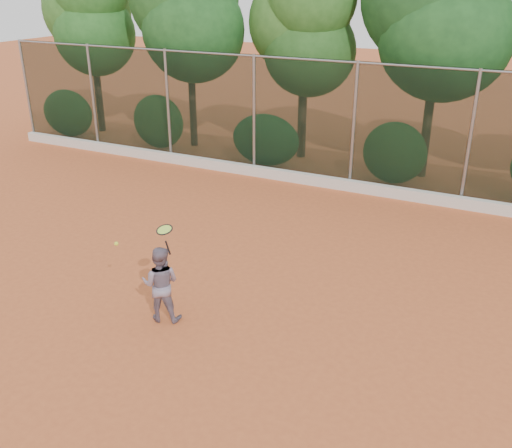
% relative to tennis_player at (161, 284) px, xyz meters
% --- Properties ---
extents(ground, '(80.00, 80.00, 0.00)m').
position_rel_tennis_player_xyz_m(ground, '(0.90, 0.85, -0.69)').
color(ground, '#C55C2E').
rests_on(ground, ground).
extents(concrete_curb, '(24.00, 0.20, 0.30)m').
position_rel_tennis_player_xyz_m(concrete_curb, '(0.90, 7.67, -0.54)').
color(concrete_curb, silver).
rests_on(concrete_curb, ground).
extents(tennis_player, '(0.80, 0.71, 1.37)m').
position_rel_tennis_player_xyz_m(tennis_player, '(0.00, 0.00, 0.00)').
color(tennis_player, slate).
rests_on(tennis_player, ground).
extents(chainlink_fence, '(24.09, 0.09, 3.50)m').
position_rel_tennis_player_xyz_m(chainlink_fence, '(0.90, 7.85, 1.17)').
color(chainlink_fence, black).
rests_on(chainlink_fence, ground).
extents(foliage_backdrop, '(23.70, 3.63, 7.55)m').
position_rel_tennis_player_xyz_m(foliage_backdrop, '(0.36, 9.83, 3.72)').
color(foliage_backdrop, '#3B2517').
rests_on(foliage_backdrop, ground).
extents(tennis_racket, '(0.32, 0.31, 0.54)m').
position_rel_tennis_player_xyz_m(tennis_racket, '(0.22, -0.07, 1.05)').
color(tennis_racket, black).
rests_on(tennis_racket, ground).
extents(tennis_ball_in_flight, '(0.07, 0.07, 0.07)m').
position_rel_tennis_player_xyz_m(tennis_ball_in_flight, '(-0.80, -0.09, 0.63)').
color(tennis_ball_in_flight, '#E0EE36').
rests_on(tennis_ball_in_flight, ground).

